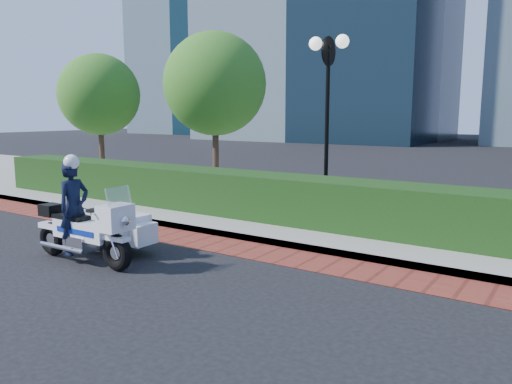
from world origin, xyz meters
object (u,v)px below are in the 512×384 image
Objects in this scene: lamppost at (328,96)px; tree_a at (99,95)px; police_motorcycle at (94,222)px; tree_b at (215,84)px.

lamppost is 0.92× the size of tree_a.
lamppost is 6.31m from police_motorcycle.
tree_a is 5.50m from tree_b.
tree_b reaches higher than police_motorcycle.
tree_b is (-4.50, 1.30, 0.48)m from lamppost.
tree_a reaches higher than police_motorcycle.
lamppost reaches higher than police_motorcycle.
tree_a is 2.00× the size of police_motorcycle.
police_motorcycle is at bearing -107.49° from lamppost.
tree_b is 2.14× the size of police_motorcycle.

